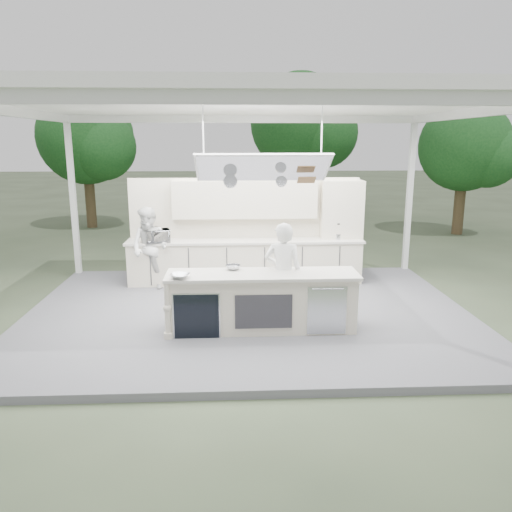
{
  "coord_description": "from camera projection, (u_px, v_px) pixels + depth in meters",
  "views": [
    {
      "loc": [
        -0.28,
        -8.65,
        3.16
      ],
      "look_at": [
        0.16,
        0.4,
        1.05
      ],
      "focal_mm": 35.0,
      "sensor_mm": 36.0,
      "label": 1
    }
  ],
  "objects": [
    {
      "name": "demo_island",
      "position": [
        261.0,
        301.0,
        8.13
      ],
      "size": [
        3.1,
        0.79,
        0.95
      ],
      "color": "beige",
      "rests_on": "stage_deck"
    },
    {
      "name": "tent",
      "position": [
        248.0,
        106.0,
        8.3
      ],
      "size": [
        8.2,
        6.2,
        3.86
      ],
      "color": "white",
      "rests_on": "ground"
    },
    {
      "name": "back_wall_unit",
      "position": [
        265.0,
        215.0,
        10.87
      ],
      "size": [
        5.05,
        0.48,
        2.25
      ],
      "color": "beige",
      "rests_on": "stage_deck"
    },
    {
      "name": "back_counter",
      "position": [
        245.0,
        261.0,
        10.86
      ],
      "size": [
        5.08,
        0.72,
        0.95
      ],
      "color": "beige",
      "rests_on": "stage_deck"
    },
    {
      "name": "ground",
      "position": [
        248.0,
        317.0,
        9.15
      ],
      "size": [
        90.0,
        90.0,
        0.0
      ],
      "primitive_type": "plane",
      "color": "#4D593D",
      "rests_on": "ground"
    },
    {
      "name": "toaster_oven",
      "position": [
        157.0,
        236.0,
        10.44
      ],
      "size": [
        0.56,
        0.45,
        0.27
      ],
      "primitive_type": "imported",
      "rotation": [
        0.0,
        0.0,
        0.26
      ],
      "color": "#B9BBC1",
      "rests_on": "back_counter"
    },
    {
      "name": "tree_cluster",
      "position": [
        234.0,
        137.0,
        17.91
      ],
      "size": [
        19.55,
        9.4,
        5.85
      ],
      "color": "brown",
      "rests_on": "ground"
    },
    {
      "name": "stage_deck",
      "position": [
        248.0,
        314.0,
        9.13
      ],
      "size": [
        8.0,
        6.0,
        0.12
      ],
      "primitive_type": "cube",
      "color": "#57575B",
      "rests_on": "ground"
    },
    {
      "name": "bowl_small",
      "position": [
        233.0,
        267.0,
        8.25
      ],
      "size": [
        0.32,
        0.32,
        0.08
      ],
      "primitive_type": "imported",
      "rotation": [
        0.0,
        0.0,
        0.39
      ],
      "color": "#B2B4B9",
      "rests_on": "demo_island"
    },
    {
      "name": "sous_chef",
      "position": [
        150.0,
        248.0,
        10.34
      ],
      "size": [
        1.03,
        0.94,
        1.71
      ],
      "primitive_type": "imported",
      "rotation": [
        0.0,
        0.0,
        -0.44
      ],
      "color": "white",
      "rests_on": "stage_deck"
    },
    {
      "name": "head_chef",
      "position": [
        283.0,
        274.0,
        8.32
      ],
      "size": [
        0.7,
        0.54,
        1.73
      ],
      "primitive_type": "imported",
      "rotation": [
        0.0,
        0.0,
        2.93
      ],
      "color": "white",
      "rests_on": "stage_deck"
    },
    {
      "name": "bowl_large",
      "position": [
        180.0,
        276.0,
        7.73
      ],
      "size": [
        0.39,
        0.39,
        0.07
      ],
      "primitive_type": "imported",
      "rotation": [
        0.0,
        0.0,
        -0.36
      ],
      "color": "silver",
      "rests_on": "demo_island"
    }
  ]
}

